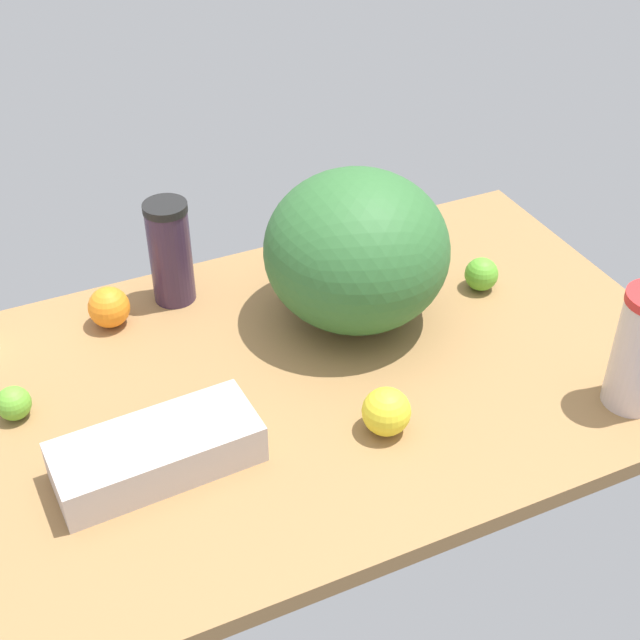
{
  "coord_description": "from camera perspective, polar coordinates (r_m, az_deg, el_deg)",
  "views": [
    {
      "loc": [
        -46.07,
        -100.0,
        96.57
      ],
      "look_at": [
        0.0,
        0.0,
        13.0
      ],
      "focal_mm": 50.0,
      "sensor_mm": 36.0,
      "label": 1
    }
  ],
  "objects": [
    {
      "name": "countertop",
      "position": [
        1.45,
        -0.0,
        -3.61
      ],
      "size": [
        120.0,
        76.0,
        3.0
      ],
      "primitive_type": "cube",
      "color": "olive",
      "rests_on": "ground"
    },
    {
      "name": "shaker_bottle",
      "position": [
        1.57,
        -9.56,
        4.3
      ],
      "size": [
        7.62,
        7.62,
        19.23
      ],
      "color": "#3A2740",
      "rests_on": "countertop"
    },
    {
      "name": "watermelon",
      "position": [
        1.48,
        2.36,
        4.48
      ],
      "size": [
        31.15,
        31.15,
        26.77
      ],
      "primitive_type": "ellipsoid",
      "color": "#316932",
      "rests_on": "countertop"
    },
    {
      "name": "egg_carton",
      "position": [
        1.28,
        -10.39,
        -8.31
      ],
      "size": [
        29.52,
        13.38,
        6.36
      ],
      "primitive_type": "cube",
      "rotation": [
        0.0,
        0.0,
        0.05
      ],
      "color": "beige",
      "rests_on": "countertop"
    },
    {
      "name": "orange_far_back",
      "position": [
        1.56,
        -13.35,
        0.8
      ],
      "size": [
        7.13,
        7.13,
        7.13
      ],
      "primitive_type": "sphere",
      "color": "orange",
      "rests_on": "countertop"
    },
    {
      "name": "lemon_near_front",
      "position": [
        1.32,
        4.27,
        -5.86
      ],
      "size": [
        7.35,
        7.35,
        7.35
      ],
      "primitive_type": "sphere",
      "color": "yellow",
      "rests_on": "countertop"
    },
    {
      "name": "lime_beside_bowl",
      "position": [
        1.42,
        -19.02,
        -5.06
      ],
      "size": [
        5.31,
        5.31,
        5.31
      ],
      "primitive_type": "sphere",
      "color": "#65AF32",
      "rests_on": "countertop"
    },
    {
      "name": "lime_by_jug",
      "position": [
        1.63,
        10.29,
        2.9
      ],
      "size": [
        6.08,
        6.08,
        6.08
      ],
      "primitive_type": "sphere",
      "color": "#5CAB2E",
      "rests_on": "countertop"
    }
  ]
}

